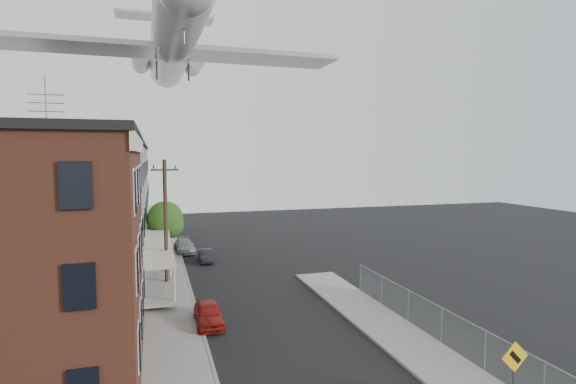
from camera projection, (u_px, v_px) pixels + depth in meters
name	position (u px, v px, depth m)	size (l,w,h in m)	color
sidewalk_left	(166.00, 269.00, 36.52)	(3.00, 62.00, 0.12)	gray
sidewalk_right	(403.00, 339.00, 22.51)	(3.00, 26.00, 0.12)	gray
curb_left	(184.00, 267.00, 36.93)	(0.15, 62.00, 0.14)	gray
curb_right	(377.00, 342.00, 22.09)	(0.15, 26.00, 0.14)	gray
corner_building	(8.00, 258.00, 18.01)	(10.31, 12.30, 12.15)	black
row_house_a	(57.00, 224.00, 27.09)	(11.98, 7.00, 10.30)	slate
row_house_b	(76.00, 211.00, 33.77)	(11.98, 7.00, 10.30)	gray
row_house_c	(89.00, 201.00, 40.45)	(11.98, 7.00, 10.30)	slate
row_house_d	(98.00, 195.00, 47.13)	(11.98, 7.00, 10.30)	gray
row_house_e	(105.00, 190.00, 53.81)	(11.98, 7.00, 10.30)	slate
chainlink_fence	(442.00, 325.00, 21.91)	(0.06, 18.06, 1.90)	gray
warning_sign	(514.00, 367.00, 15.68)	(1.10, 0.11, 2.80)	#515156
utility_pole	(166.00, 223.00, 30.39)	(1.80, 0.26, 9.00)	black
street_tree	(167.00, 221.00, 40.05)	(3.22, 3.20, 5.20)	black
car_near	(209.00, 313.00, 24.56)	(1.48, 3.69, 1.26)	maroon
car_mid	(206.00, 256.00, 39.19)	(1.12, 3.22, 1.06)	black
car_far	(185.00, 246.00, 43.04)	(1.73, 4.25, 1.23)	gray
airplane	(172.00, 44.00, 32.36)	(22.76, 25.98, 7.57)	silver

